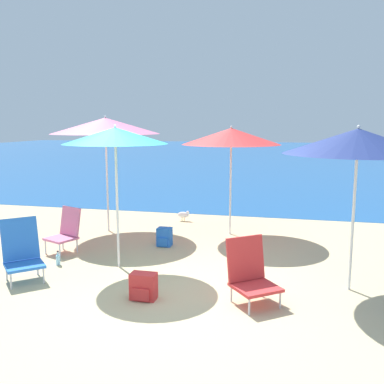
# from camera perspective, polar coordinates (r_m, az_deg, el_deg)

# --- Properties ---
(ground_plane) EXTENTS (60.00, 60.00, 0.00)m
(ground_plane) POSITION_cam_1_polar(r_m,az_deg,el_deg) (5.66, -2.41, -12.81)
(ground_plane) COLOR #C6B284
(sea_water) EXTENTS (60.00, 40.00, 0.01)m
(sea_water) POSITION_cam_1_polar(r_m,az_deg,el_deg) (29.71, 10.49, 4.90)
(sea_water) COLOR #1E5699
(sea_water) RESTS_ON ground
(beach_umbrella_pink) EXTENTS (2.09, 2.09, 2.26)m
(beach_umbrella_pink) POSITION_cam_1_polar(r_m,az_deg,el_deg) (8.45, -11.48, 8.63)
(beach_umbrella_pink) COLOR white
(beach_umbrella_pink) RESTS_ON ground
(beach_umbrella_teal) EXTENTS (1.50, 1.50, 2.10)m
(beach_umbrella_teal) POSITION_cam_1_polar(r_m,az_deg,el_deg) (6.22, -10.20, 7.37)
(beach_umbrella_teal) COLOR white
(beach_umbrella_teal) RESTS_ON ground
(beach_umbrella_navy) EXTENTS (1.81, 1.81, 2.09)m
(beach_umbrella_navy) POSITION_cam_1_polar(r_m,az_deg,el_deg) (5.61, 21.24, 6.30)
(beach_umbrella_navy) COLOR white
(beach_umbrella_navy) RESTS_ON ground
(beach_umbrella_red) EXTENTS (1.86, 1.86, 2.07)m
(beach_umbrella_red) POSITION_cam_1_polar(r_m,az_deg,el_deg) (8.08, 5.25, 7.40)
(beach_umbrella_red) COLOR white
(beach_umbrella_red) RESTS_ON ground
(beach_chair_red) EXTENTS (0.71, 0.72, 0.77)m
(beach_chair_red) POSITION_cam_1_polar(r_m,az_deg,el_deg) (5.22, 7.77, -10.55)
(beach_chair_red) COLOR silver
(beach_chair_red) RESTS_ON ground
(beach_chair_blue) EXTENTS (0.73, 0.73, 0.83)m
(beach_chair_blue) POSITION_cam_1_polar(r_m,az_deg,el_deg) (6.31, -21.73, -7.30)
(beach_chair_blue) COLOR silver
(beach_chair_blue) RESTS_ON ground
(beach_chair_pink) EXTENTS (0.58, 0.60, 0.74)m
(beach_chair_pink) POSITION_cam_1_polar(r_m,az_deg,el_deg) (7.39, -16.47, -4.85)
(beach_chair_pink) COLOR silver
(beach_chair_pink) RESTS_ON ground
(backpack_blue) EXTENTS (0.24, 0.23, 0.32)m
(backpack_blue) POSITION_cam_1_polar(r_m,az_deg,el_deg) (7.49, -3.70, -6.02)
(backpack_blue) COLOR blue
(backpack_blue) RESTS_ON ground
(backpack_red) EXTENTS (0.31, 0.21, 0.33)m
(backpack_red) POSITION_cam_1_polar(r_m,az_deg,el_deg) (5.33, -6.50, -12.42)
(backpack_red) COLOR red
(backpack_red) RESTS_ON ground
(water_bottle) EXTENTS (0.06, 0.06, 0.22)m
(water_bottle) POSITION_cam_1_polar(r_m,az_deg,el_deg) (6.83, -17.43, -8.57)
(water_bottle) COLOR #8CCCEA
(water_bottle) RESTS_ON ground
(seagull) EXTENTS (0.27, 0.11, 0.23)m
(seagull) POSITION_cam_1_polar(r_m,az_deg,el_deg) (9.36, -1.13, -3.04)
(seagull) COLOR gold
(seagull) RESTS_ON ground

